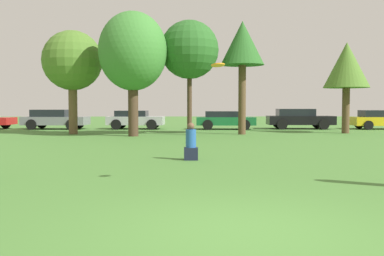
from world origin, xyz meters
The scene contains 13 objects.
ground_plane centered at (0.00, 0.00, 0.00)m, with size 120.00×120.00×0.00m, color #477A33.
frisbee centered at (-0.08, 3.10, 2.38)m, with size 0.27×0.26×0.08m.
bystander_sitting centered at (-0.50, 7.33, 0.45)m, with size 0.40×0.34×1.10m.
tree_0 centered at (-6.83, 19.32, 4.07)m, with size 3.34×3.34×5.79m.
tree_1 centered at (-3.26, 17.49, 4.38)m, with size 3.55×3.55×6.48m.
tree_2 centered at (-0.30, 18.40, 4.61)m, with size 3.17×3.17×6.22m.
tree_3 centered at (2.64, 18.82, 4.92)m, with size 2.42×2.42×6.27m.
tree_4 centered at (8.77, 19.59, 3.87)m, with size 2.61×2.61×5.24m.
parked_car_grey centered at (-9.36, 24.57, 0.71)m, with size 4.38×2.21×1.33m.
parked_car_silver centered at (-3.90, 24.62, 0.68)m, with size 3.92×2.23×1.26m.
parked_car_green centered at (2.21, 24.05, 0.66)m, with size 4.04×2.12×1.23m.
parked_car_black centered at (7.38, 24.45, 0.73)m, with size 4.57×2.21×1.38m.
parked_car_yellow centered at (12.86, 23.95, 0.67)m, with size 4.06×2.17×1.29m.
Camera 1 is at (-0.82, -5.46, 1.59)m, focal length 40.97 mm.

